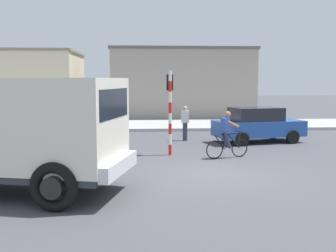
% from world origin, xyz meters
% --- Properties ---
extents(ground_plane, '(120.00, 120.00, 0.00)m').
position_xyz_m(ground_plane, '(0.00, 0.00, 0.00)').
color(ground_plane, '#4C4C51').
extents(sidewalk_far, '(80.00, 5.00, 0.16)m').
position_xyz_m(sidewalk_far, '(0.00, 12.98, 0.08)').
color(sidewalk_far, '#ADADA8').
rests_on(sidewalk_far, ground).
extents(truck_foreground, '(5.85, 3.78, 2.90)m').
position_xyz_m(truck_foreground, '(-5.33, -1.76, 1.67)').
color(truck_foreground, silver).
rests_on(truck_foreground, ground).
extents(cyclist, '(1.65, 0.69, 1.72)m').
position_xyz_m(cyclist, '(0.93, 2.52, 0.86)').
color(cyclist, black).
rests_on(cyclist, ground).
extents(traffic_light_pole, '(0.24, 0.43, 3.20)m').
position_xyz_m(traffic_light_pole, '(-1.10, 3.38, 2.07)').
color(traffic_light_pole, red).
rests_on(traffic_light_pole, ground).
extents(car_red_near, '(4.27, 2.53, 1.60)m').
position_xyz_m(car_red_near, '(3.13, 6.24, 0.82)').
color(car_red_near, '#234C9E').
rests_on(car_red_near, ground).
extents(pedestrian_near_kerb, '(0.34, 0.22, 1.62)m').
position_xyz_m(pedestrian_near_kerb, '(-0.13, 6.99, 0.85)').
color(pedestrian_near_kerb, '#2D334C').
rests_on(pedestrian_near_kerb, ground).
extents(building_corner_left, '(10.31, 7.81, 4.98)m').
position_xyz_m(building_corner_left, '(-12.05, 20.54, 2.49)').
color(building_corner_left, beige).
rests_on(building_corner_left, ground).
extents(building_mid_block, '(10.48, 6.74, 5.14)m').
position_xyz_m(building_mid_block, '(0.89, 19.80, 2.58)').
color(building_mid_block, '#9E9389').
rests_on(building_mid_block, ground).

